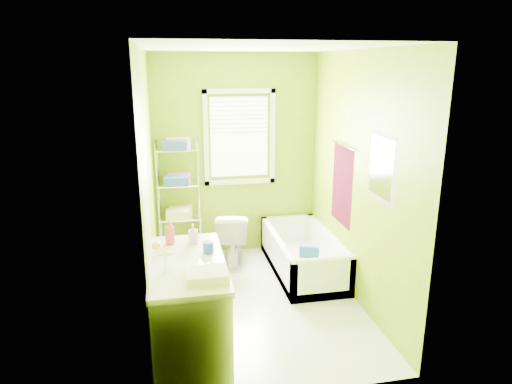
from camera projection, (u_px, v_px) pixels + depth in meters
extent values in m
plane|color=silver|center=(258.00, 302.00, 4.88)|extent=(2.90, 2.90, 0.00)
cube|color=#6B8C06|center=(236.00, 156.00, 5.90)|extent=(2.10, 0.04, 2.60)
cube|color=#6B8C06|center=(299.00, 237.00, 3.16)|extent=(2.10, 0.04, 2.60)
cube|color=#6B8C06|center=(150.00, 190.00, 4.33)|extent=(0.04, 2.90, 2.60)
cube|color=#6B8C06|center=(357.00, 180.00, 4.73)|extent=(0.04, 2.90, 2.60)
cube|color=white|center=(258.00, 48.00, 4.18)|extent=(2.10, 2.90, 0.04)
cube|color=white|center=(239.00, 137.00, 5.83)|extent=(0.74, 0.01, 1.01)
cube|color=white|center=(240.00, 181.00, 5.97)|extent=(0.92, 0.05, 0.06)
cube|color=white|center=(239.00, 91.00, 5.65)|extent=(0.92, 0.05, 0.06)
cube|color=white|center=(206.00, 139.00, 5.73)|extent=(0.06, 0.05, 1.22)
cube|color=white|center=(272.00, 136.00, 5.89)|extent=(0.06, 0.05, 1.22)
cube|color=white|center=(239.00, 115.00, 5.73)|extent=(0.72, 0.02, 0.50)
cube|color=white|center=(151.00, 262.00, 3.47)|extent=(0.02, 0.80, 2.00)
sphere|color=gold|center=(156.00, 246.00, 3.79)|extent=(0.07, 0.07, 0.07)
cube|color=#3E0717|center=(342.00, 185.00, 5.10)|extent=(0.02, 0.58, 0.90)
cylinder|color=silver|center=(343.00, 145.00, 4.97)|extent=(0.02, 0.62, 0.02)
cube|color=#CC5972|center=(382.00, 168.00, 4.14)|extent=(0.02, 0.54, 0.64)
cube|color=white|center=(381.00, 168.00, 4.14)|extent=(0.01, 0.44, 0.54)
cube|color=white|center=(302.00, 267.00, 5.60)|extent=(0.72, 1.54, 0.10)
cube|color=white|center=(277.00, 255.00, 5.49)|extent=(0.07, 1.54, 0.46)
cube|color=white|center=(328.00, 251.00, 5.62)|extent=(0.07, 1.54, 0.46)
cube|color=white|center=(323.00, 280.00, 4.86)|extent=(0.72, 0.07, 0.46)
cube|color=white|center=(287.00, 232.00, 6.25)|extent=(0.72, 0.07, 0.46)
cylinder|color=white|center=(324.00, 260.00, 4.80)|extent=(0.72, 0.07, 0.07)
cylinder|color=#1343B3|center=(308.00, 268.00, 5.38)|extent=(0.33, 0.33, 0.06)
cylinder|color=#FFF31A|center=(308.00, 264.00, 5.37)|extent=(0.31, 0.31, 0.05)
cube|color=#1343B3|center=(309.00, 255.00, 5.47)|extent=(0.23, 0.13, 0.21)
imported|color=white|center=(233.00, 237.00, 5.74)|extent=(0.52, 0.75, 0.70)
cube|color=white|center=(189.00, 313.00, 3.86)|extent=(0.59, 1.17, 0.85)
cube|color=silver|center=(187.00, 264.00, 3.74)|extent=(0.62, 1.20, 0.05)
ellipsoid|color=white|center=(191.00, 273.00, 3.59)|extent=(0.41, 0.53, 0.14)
cylinder|color=silver|center=(165.00, 263.00, 3.53)|extent=(0.03, 0.03, 0.16)
cylinder|color=silver|center=(165.00, 255.00, 3.51)|extent=(0.12, 0.02, 0.02)
imported|color=#D13D63|center=(170.00, 232.00, 4.06)|extent=(0.09, 0.09, 0.23)
imported|color=#ED99CC|center=(193.00, 234.00, 4.08)|extent=(0.09, 0.09, 0.18)
cylinder|color=#1A38AE|center=(208.00, 247.00, 3.88)|extent=(0.09, 0.09, 0.10)
cube|color=silver|center=(207.00, 275.00, 3.39)|extent=(0.31, 0.24, 0.08)
cylinder|color=silver|center=(158.00, 207.00, 5.55)|extent=(0.02, 0.02, 1.56)
cylinder|color=silver|center=(160.00, 200.00, 5.84)|extent=(0.02, 0.02, 1.56)
cylinder|color=silver|center=(199.00, 205.00, 5.62)|extent=(0.02, 0.02, 1.56)
cylinder|color=silver|center=(198.00, 198.00, 5.91)|extent=(0.02, 0.02, 1.56)
cube|color=silver|center=(181.00, 249.00, 5.90)|extent=(0.53, 0.34, 0.02)
cube|color=silver|center=(180.00, 217.00, 5.78)|extent=(0.53, 0.34, 0.02)
cube|color=silver|center=(178.00, 184.00, 5.66)|extent=(0.53, 0.34, 0.02)
cube|color=silver|center=(177.00, 149.00, 5.54)|extent=(0.53, 0.34, 0.02)
cube|color=#2D48A4|center=(174.00, 145.00, 5.43)|extent=(0.30, 0.21, 0.11)
cube|color=silver|center=(179.00, 142.00, 5.64)|extent=(0.30, 0.21, 0.11)
cube|color=#2D48A4|center=(176.00, 181.00, 5.55)|extent=(0.30, 0.21, 0.11)
cube|color=#C68793|center=(179.00, 177.00, 5.76)|extent=(0.30, 0.21, 0.11)
cube|color=#D6CE83|center=(178.00, 214.00, 5.69)|extent=(0.30, 0.21, 0.11)
cube|color=#D6CE83|center=(180.00, 209.00, 5.89)|extent=(0.30, 0.21, 0.11)
cube|color=#C68793|center=(201.00, 235.00, 5.89)|extent=(0.03, 0.27, 0.49)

